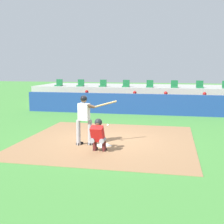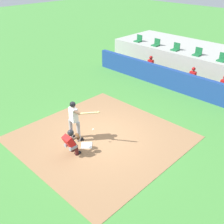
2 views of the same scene
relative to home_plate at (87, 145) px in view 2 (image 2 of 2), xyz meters
name	(u,v)px [view 2 (image 2 of 2)]	position (x,y,z in m)	size (l,w,h in m)	color
ground_plane	(101,138)	(0.00, 0.80, -0.02)	(80.00, 80.00, 0.00)	#428438
dirt_infield	(101,138)	(0.00, 0.80, -0.02)	(6.40, 6.40, 0.01)	#936B47
home_plate	(87,145)	(0.00, 0.00, 0.00)	(0.44, 0.44, 0.02)	white
batter_at_plate	(74,119)	(-0.67, -0.02, 1.01)	(1.39, 0.64, 1.80)	#99999E
catcher_crouched	(71,141)	(0.00, -0.74, 0.58)	(0.49, 1.42, 1.13)	gray
dugout_wall	(183,83)	(0.00, 7.30, 0.58)	(13.00, 0.30, 1.20)	navy
dugout_bench	(191,84)	(0.00, 8.30, 0.20)	(11.80, 0.44, 0.45)	olive
dugout_player_0	(149,66)	(-3.05, 8.14, 0.65)	(0.49, 0.70, 1.30)	#939399
dugout_player_1	(191,78)	(0.04, 8.14, 0.65)	(0.49, 0.70, 1.30)	#939399
dugout_player_2	(222,87)	(1.94, 8.14, 0.65)	(0.49, 0.70, 1.30)	#939399
stands_platform	(218,63)	(0.00, 11.70, 0.68)	(15.00, 4.40, 1.40)	#9E9E99
stadium_seat_0	(138,40)	(-5.69, 10.18, 1.51)	(0.46, 0.46, 0.48)	#196033
stadium_seat_1	(156,44)	(-4.06, 10.18, 1.51)	(0.46, 0.46, 0.48)	#196033
stadium_seat_2	(176,48)	(-2.44, 10.18, 1.51)	(0.46, 0.46, 0.48)	#196033
stadium_seat_3	(198,53)	(-0.81, 10.18, 1.51)	(0.46, 0.46, 0.48)	#196033
stadium_seat_4	(222,59)	(0.81, 10.18, 1.51)	(0.46, 0.46, 0.48)	#196033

